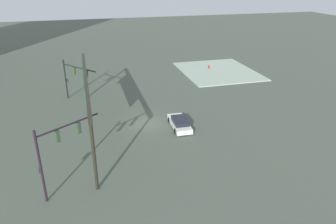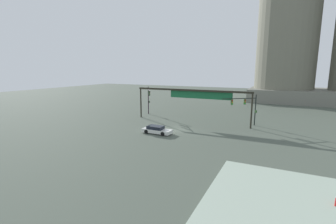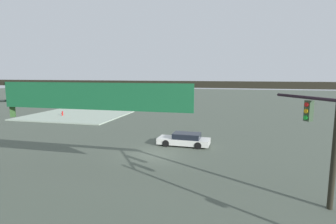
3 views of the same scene
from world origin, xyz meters
TOP-DOWN VIEW (x-y plane):
  - ground_plane at (0.00, 0.00)m, footprint 195.75×195.75m
  - sidewalk_corner at (18.27, -16.87)m, footprint 15.00×12.84m
  - traffic_signal_near_corner at (9.98, 8.11)m, footprint 5.48×4.19m
  - traffic_signal_opposite_side at (-10.85, 9.36)m, footprint 3.32×4.99m
  - overhead_sign_gantry at (0.52, 6.62)m, footprint 22.70×0.43m
  - sedan_car_approaching at (-1.89, -3.43)m, footprint 4.91×2.03m

SIDE VIEW (x-z plane):
  - ground_plane at x=0.00m, z-range 0.00..0.00m
  - sidewalk_corner at x=18.27m, z-range 0.00..0.15m
  - sedan_car_approaching at x=-1.89m, z-range -0.03..1.18m
  - traffic_signal_near_corner at x=9.98m, z-range 1.03..6.66m
  - traffic_signal_opposite_side at x=-10.85m, z-range 1.13..7.36m
  - overhead_sign_gantry at x=0.52m, z-range 2.22..8.58m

